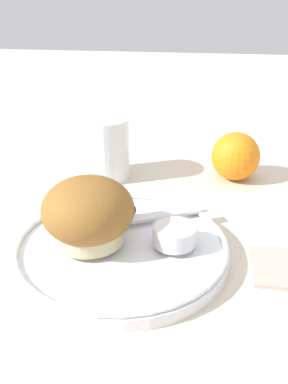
{
  "coord_description": "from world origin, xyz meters",
  "views": [
    {
      "loc": [
        0.07,
        -0.42,
        0.28
      ],
      "look_at": [
        0.01,
        0.03,
        0.06
      ],
      "focal_mm": 40.0,
      "sensor_mm": 36.0,
      "label": 1
    }
  ],
  "objects_px": {
    "muffin": "(88,213)",
    "butter_knife": "(142,218)",
    "orange_fruit": "(235,156)",
    "juice_glass": "(105,148)"
  },
  "relations": [
    {
      "from": "muffin",
      "to": "butter_knife",
      "type": "xyz_separation_m",
      "value": [
        0.05,
        0.05,
        -0.03
      ]
    },
    {
      "from": "butter_knife",
      "to": "orange_fruit",
      "type": "xyz_separation_m",
      "value": [
        0.12,
        0.18,
        0.02
      ]
    },
    {
      "from": "orange_fruit",
      "to": "butter_knife",
      "type": "bearing_deg",
      "value": -123.3
    },
    {
      "from": "butter_knife",
      "to": "muffin",
      "type": "bearing_deg",
      "value": -160.19
    },
    {
      "from": "butter_knife",
      "to": "orange_fruit",
      "type": "relative_size",
      "value": 2.11
    },
    {
      "from": "muffin",
      "to": "juice_glass",
      "type": "height_order",
      "value": "juice_glass"
    },
    {
      "from": "butter_knife",
      "to": "juice_glass",
      "type": "height_order",
      "value": "juice_glass"
    },
    {
      "from": "muffin",
      "to": "juice_glass",
      "type": "relative_size",
      "value": 1.06
    },
    {
      "from": "orange_fruit",
      "to": "juice_glass",
      "type": "height_order",
      "value": "juice_glass"
    },
    {
      "from": "butter_knife",
      "to": "juice_glass",
      "type": "relative_size",
      "value": 1.65
    }
  ]
}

